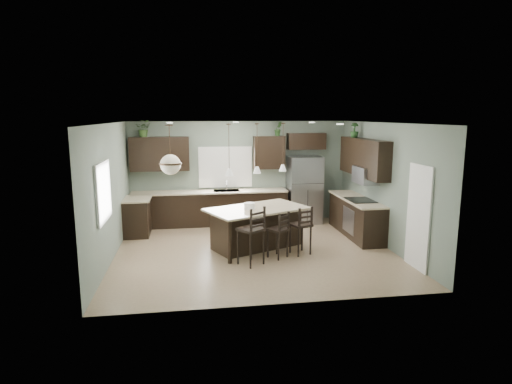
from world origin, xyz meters
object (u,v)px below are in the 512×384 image
object	(u,v)px
serving_dish	(249,206)
refrigerator	(304,190)
plant_back_left	(144,128)
bar_stool_center	(278,235)
bar_stool_left	(251,236)
kitchen_island	(257,228)
bar_stool_right	(301,230)

from	to	relation	value
serving_dish	refrigerator	bearing A→B (deg)	50.54
plant_back_left	bar_stool_center	bearing A→B (deg)	-46.21
refrigerator	plant_back_left	xyz separation A→B (m)	(-4.28, 0.20, 1.70)
bar_stool_center	plant_back_left	world-z (taller)	plant_back_left
serving_dish	plant_back_left	xyz separation A→B (m)	(-2.44, 2.44, 1.63)
bar_stool_left	plant_back_left	size ratio (longest dim) A/B	2.71
kitchen_island	plant_back_left	distance (m)	4.13
plant_back_left	serving_dish	bearing A→B (deg)	-45.06
refrigerator	kitchen_island	world-z (taller)	refrigerator
serving_dish	plant_back_left	bearing A→B (deg)	134.94
refrigerator	serving_dish	distance (m)	2.90
kitchen_island	bar_stool_center	size ratio (longest dim) A/B	2.17
bar_stool_center	serving_dish	bearing A→B (deg)	90.53
refrigerator	bar_stool_center	bearing A→B (deg)	-114.90
bar_stool_left	bar_stool_right	size ratio (longest dim) A/B	1.13
bar_stool_left	plant_back_left	distance (m)	4.60
kitchen_island	bar_stool_center	xyz separation A→B (m)	(0.33, -0.71, 0.04)
bar_stool_right	plant_back_left	world-z (taller)	plant_back_left
plant_back_left	kitchen_island	bearing A→B (deg)	-42.02
bar_stool_left	bar_stool_right	xyz separation A→B (m)	(1.15, 0.50, -0.07)
refrigerator	bar_stool_left	world-z (taller)	refrigerator
bar_stool_center	plant_back_left	xyz separation A→B (m)	(-2.95, 3.08, 2.12)
bar_stool_left	bar_stool_center	distance (m)	0.71
refrigerator	plant_back_left	world-z (taller)	plant_back_left
refrigerator	bar_stool_right	distance (m)	2.85
serving_dish	plant_back_left	size ratio (longest dim) A/B	0.54
refrigerator	plant_back_left	size ratio (longest dim) A/B	4.18
bar_stool_center	bar_stool_left	bearing A→B (deg)	170.25
serving_dish	plant_back_left	distance (m)	3.82
refrigerator	bar_stool_left	xyz separation A→B (m)	(-1.95, -3.21, -0.33)
bar_stool_left	bar_stool_right	bearing A→B (deg)	-12.16
refrigerator	kitchen_island	bearing A→B (deg)	-127.61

